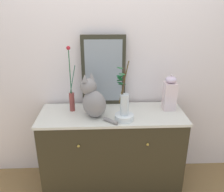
% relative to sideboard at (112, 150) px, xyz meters
% --- Properties ---
extents(ground_plane, '(6.00, 6.00, 0.00)m').
position_rel_sideboard_xyz_m(ground_plane, '(0.00, 0.00, -0.42)').
color(ground_plane, olive).
extents(wall_back, '(4.40, 0.08, 2.60)m').
position_rel_sideboard_xyz_m(wall_back, '(0.00, 0.33, 0.88)').
color(wall_back, white).
rests_on(wall_back, ground_plane).
extents(sideboard, '(1.40, 0.54, 0.85)m').
position_rel_sideboard_xyz_m(sideboard, '(0.00, 0.00, 0.00)').
color(sideboard, '#312A1A').
rests_on(sideboard, ground_plane).
extents(mirror_leaning, '(0.44, 0.03, 0.71)m').
position_rel_sideboard_xyz_m(mirror_leaning, '(-0.07, 0.24, 0.78)').
color(mirror_leaning, '#302E21').
rests_on(mirror_leaning, sideboard).
extents(cat_sitting, '(0.36, 0.34, 0.41)m').
position_rel_sideboard_xyz_m(cat_sitting, '(-0.18, -0.05, 0.59)').
color(cat_sitting, gray).
rests_on(cat_sitting, sideboard).
extents(vase_slim_green, '(0.08, 0.05, 0.64)m').
position_rel_sideboard_xyz_m(vase_slim_green, '(-0.39, 0.08, 0.58)').
color(vase_slim_green, brown).
rests_on(vase_slim_green, sideboard).
extents(bowl_porcelain, '(0.17, 0.17, 0.05)m').
position_rel_sideboard_xyz_m(bowl_porcelain, '(0.11, -0.13, 0.45)').
color(bowl_porcelain, white).
rests_on(bowl_porcelain, sideboard).
extents(vase_glass_clear, '(0.12, 0.17, 0.49)m').
position_rel_sideboard_xyz_m(vase_glass_clear, '(0.10, -0.13, 0.60)').
color(vase_glass_clear, silver).
rests_on(vase_glass_clear, bowl_porcelain).
extents(jar_lidded_porcelain, '(0.12, 0.12, 0.37)m').
position_rel_sideboard_xyz_m(jar_lidded_porcelain, '(0.57, 0.08, 0.59)').
color(jar_lidded_porcelain, silver).
rests_on(jar_lidded_porcelain, sideboard).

